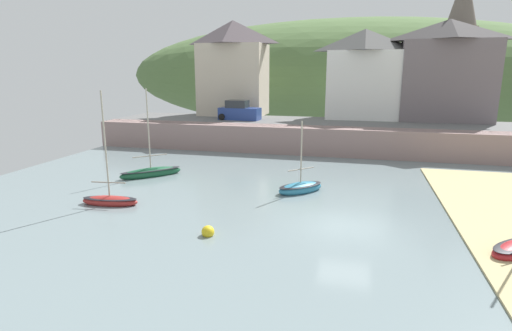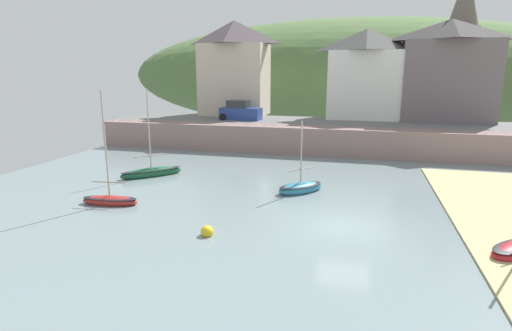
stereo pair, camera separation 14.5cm
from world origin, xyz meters
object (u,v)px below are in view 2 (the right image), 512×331
Objects in this scene: waterfront_building_left at (235,68)px; waterfront_building_right at (448,70)px; sailboat_white_hull at (151,172)px; parked_car_near_slipway at (240,112)px; fishing_boat_green at (300,188)px; mooring_buoy at (207,232)px; church_with_spire at (461,42)px; sailboat_nearest_shore at (110,200)px; waterfront_building_centre at (365,74)px.

waterfront_building_right is at bearing 0.00° from waterfront_building_left.
sailboat_white_hull reaches higher than parked_car_near_slipway.
fishing_boat_green is 7.77× the size of mooring_buoy.
church_with_spire is 37.04m from mooring_buoy.
sailboat_white_hull is at bearing -135.74° from church_with_spire.
mooring_buoy is at bearing -157.15° from fishing_boat_green.
sailboat_nearest_shore is at bearing -128.00° from church_with_spire.
waterfront_building_centre is at bearing 55.08° from sailboat_nearest_shore.
sailboat_nearest_shore is 11.00× the size of mooring_buoy.
sailboat_nearest_shore is 1.51× the size of parked_car_near_slipway.
waterfront_building_centre is 7.77m from waterfront_building_right.
parked_car_near_slipway is (2.18, 14.47, 2.92)m from sailboat_white_hull.
waterfront_building_right is 1.51× the size of sailboat_nearest_shore.
sailboat_white_hull is at bearing -90.65° from waterfront_building_left.
fishing_boat_green is 1.07× the size of parked_car_near_slipway.
waterfront_building_right is 24.09m from fishing_boat_green.
sailboat_white_hull is 10.79× the size of mooring_buoy.
waterfront_building_left is at bearing 180.00° from waterfront_building_right.
sailboat_nearest_shore reaches higher than mooring_buoy.
church_with_spire reaches higher than waterfront_building_centre.
church_with_spire is at bearing 63.44° from mooring_buoy.
parked_car_near_slipway is at bearing -66.42° from waterfront_building_left.
waterfront_building_centre is at bearing 34.64° from fishing_boat_green.
waterfront_building_centre is 1.98× the size of fishing_boat_green.
fishing_boat_green is (-3.44, -20.14, -6.68)m from waterfront_building_centre.
sailboat_white_hull is 1.48× the size of parked_car_near_slipway.
sailboat_white_hull is at bearing -94.81° from parked_car_near_slipway.
waterfront_building_right is at bearing -4.20° from sailboat_white_hull.
church_with_spire reaches higher than parked_car_near_slipway.
waterfront_building_right is 16.64× the size of mooring_buoy.
fishing_boat_green is at bearing 68.53° from mooring_buoy.
waterfront_building_right is 0.64× the size of church_with_spire.
church_with_spire reaches higher than waterfront_building_right.
mooring_buoy is at bearing -117.05° from waterfront_building_right.
mooring_buoy is (-14.25, -27.90, -7.11)m from waterfront_building_right.
waterfront_building_centre is (13.90, 0.00, -0.61)m from waterfront_building_left.
waterfront_building_right is 2.29× the size of parked_car_near_slipway.
waterfront_building_right reaches higher than mooring_buoy.
waterfront_building_left reaches higher than fishing_boat_green.
sailboat_white_hull is (-10.67, 1.17, 0.03)m from fishing_boat_green.
waterfront_building_left is at bearing 44.22° from sailboat_white_hull.
waterfront_building_left is at bearing 104.87° from mooring_buoy.
waterfront_building_left is at bearing 71.76° from fishing_boat_green.
parked_car_near_slipway is at bearing 36.30° from sailboat_white_hull.
waterfront_building_left is 23.84m from church_with_spire.
waterfront_building_centre reaches higher than parked_car_near_slipway.
waterfront_building_left is at bearing 180.00° from waterfront_building_centre.
sailboat_white_hull is at bearing -139.07° from waterfront_building_right.
parked_car_near_slipway is at bearing -167.13° from waterfront_building_right.
waterfront_building_centre is at bearing 8.22° from sailboat_white_hull.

